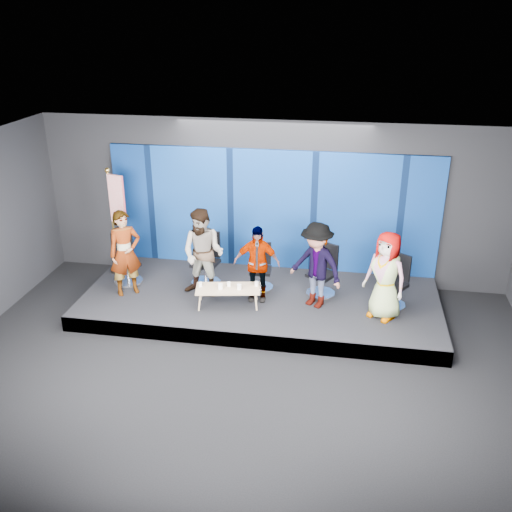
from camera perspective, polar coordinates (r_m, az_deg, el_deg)
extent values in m
plane|color=black|center=(9.43, -2.07, -12.50)|extent=(10.00, 10.00, 0.00)
cube|color=black|center=(12.18, 1.64, 5.35)|extent=(10.00, 0.02, 3.50)
cube|color=black|center=(5.38, -11.71, -21.90)|extent=(10.00, 0.02, 3.50)
cube|color=black|center=(7.90, -2.45, 8.51)|extent=(10.00, 8.00, 0.02)
cube|color=black|center=(11.44, 0.46, -4.62)|extent=(7.00, 3.00, 0.30)
cube|color=#072053|center=(12.18, 1.60, 4.61)|extent=(7.00, 0.08, 2.60)
cylinder|color=silver|center=(12.15, -12.61, -2.50)|extent=(0.84, 0.84, 0.06)
cylinder|color=silver|center=(12.06, -12.70, -1.52)|extent=(0.07, 0.07, 0.40)
cube|color=black|center=(11.98, -12.79, -0.65)|extent=(0.67, 0.67, 0.07)
cube|color=black|center=(12.07, -13.24, 1.19)|extent=(0.38, 0.31, 0.55)
imported|color=black|center=(11.41, -12.95, 0.29)|extent=(0.75, 0.71, 1.72)
cylinder|color=silver|center=(11.85, -5.01, -2.67)|extent=(0.71, 0.71, 0.06)
cylinder|color=silver|center=(11.75, -5.05, -1.64)|extent=(0.07, 0.07, 0.41)
cube|color=black|center=(11.67, -5.09, -0.72)|extent=(0.57, 0.57, 0.07)
cube|color=black|center=(11.74, -4.65, 1.25)|extent=(0.45, 0.13, 0.57)
imported|color=black|center=(11.09, -5.30, 0.28)|extent=(0.97, 0.81, 1.78)
cylinder|color=silver|center=(11.63, 0.45, -3.15)|extent=(0.56, 0.56, 0.05)
cylinder|color=silver|center=(11.54, 0.45, -2.25)|extent=(0.06, 0.06, 0.35)
cube|color=black|center=(11.46, 0.45, -1.46)|extent=(0.45, 0.45, 0.06)
cube|color=black|center=(11.54, 0.56, 0.29)|extent=(0.39, 0.07, 0.48)
imported|color=black|center=(10.91, 0.07, -0.75)|extent=(0.91, 0.42, 1.52)
cylinder|color=silver|center=(11.45, 6.46, -3.74)|extent=(0.79, 0.79, 0.06)
cylinder|color=silver|center=(11.35, 6.51, -2.74)|extent=(0.07, 0.07, 0.39)
cube|color=black|center=(11.26, 6.56, -1.85)|extent=(0.64, 0.64, 0.07)
cube|color=black|center=(11.32, 7.27, 0.02)|extent=(0.40, 0.25, 0.54)
imported|color=black|center=(10.70, 6.04, -0.92)|extent=(1.25, 1.07, 1.68)
cylinder|color=silver|center=(11.25, 13.27, -4.79)|extent=(0.80, 0.80, 0.06)
cylinder|color=silver|center=(11.15, 13.37, -3.78)|extent=(0.07, 0.07, 0.39)
cube|color=black|center=(11.07, 13.46, -2.89)|extent=(0.64, 0.64, 0.07)
cube|color=black|center=(11.12, 14.24, -1.03)|extent=(0.38, 0.28, 0.53)
imported|color=black|center=(10.51, 12.85, -1.93)|extent=(0.97, 0.89, 1.66)
cube|color=tan|center=(10.86, -2.83, -3.28)|extent=(1.29, 0.73, 0.04)
cylinder|color=tan|center=(10.80, -5.66, -4.65)|extent=(0.03, 0.03, 0.34)
cylinder|color=tan|center=(11.15, -5.51, -3.68)|extent=(0.03, 0.03, 0.34)
cylinder|color=tan|center=(10.76, 0.00, -4.63)|extent=(0.03, 0.03, 0.34)
cylinder|color=tan|center=(11.12, -0.03, -3.65)|extent=(0.03, 0.03, 0.34)
cylinder|color=white|center=(10.92, -5.58, -2.85)|extent=(0.07, 0.07, 0.09)
cylinder|color=white|center=(10.79, -3.59, -3.06)|extent=(0.09, 0.09, 0.11)
cylinder|color=white|center=(10.89, -2.73, -2.84)|extent=(0.07, 0.07, 0.08)
cylinder|color=white|center=(10.76, -1.69, -3.11)|extent=(0.09, 0.09, 0.10)
cylinder|color=white|center=(10.90, 0.05, -2.79)|extent=(0.07, 0.07, 0.09)
cylinder|color=black|center=(12.74, -13.66, -1.27)|extent=(0.31, 0.31, 0.10)
cylinder|color=gold|center=(12.33, -14.14, 3.38)|extent=(0.04, 0.04, 2.10)
sphere|color=gold|center=(12.01, -14.66, 8.31)|extent=(0.11, 0.11, 0.11)
cube|color=#AB131E|center=(12.03, -13.74, 5.57)|extent=(0.36, 0.16, 1.00)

